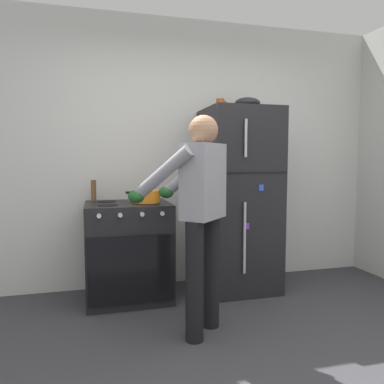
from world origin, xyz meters
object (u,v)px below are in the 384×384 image
pepper_mill (94,190)px  mixing_bowl (247,103)px  coffee_mug (221,104)px  person_cook (198,204)px  refrigerator (239,200)px  stove_range (129,251)px  red_pot (146,196)px

pepper_mill → mixing_bowl: 1.70m
coffee_mug → pepper_mill: bearing=172.9°
person_cook → refrigerator: bearing=51.8°
refrigerator → mixing_bowl: size_ratio=7.14×
coffee_mug → pepper_mill: 1.47m
person_cook → coffee_mug: size_ratio=14.28×
stove_range → person_cook: person_cook is taller
person_cook → stove_range: bearing=118.3°
stove_range → person_cook: (0.44, -0.81, 0.52)m
stove_range → person_cook: bearing=-61.7°
red_pot → person_cook: bearing=-70.2°
stove_range → coffee_mug: 1.65m
stove_range → coffee_mug: (0.91, 0.06, 1.38)m
person_cook → red_pot: person_cook is taller
person_cook → mixing_bowl: size_ratio=6.43×
refrigerator → pepper_mill: size_ratio=8.97×
stove_range → red_pot: (0.16, -0.04, 0.51)m
coffee_mug → mixing_bowl: bearing=-11.0°
pepper_mill → mixing_bowl: (1.46, -0.20, 0.84)m
person_cook → mixing_bowl: 1.40m
red_pot → stove_range: bearing=166.1°
coffee_mug → mixing_bowl: 0.26m
red_pot → coffee_mug: (0.75, 0.10, 0.87)m
stove_range → pepper_mill: pepper_mill is taller
person_cook → mixing_bowl: (0.73, 0.82, 0.87)m
stove_range → person_cook: 1.06m
mixing_bowl → coffee_mug: bearing=169.0°
stove_range → coffee_mug: coffee_mug is taller
red_pot → pepper_mill: pepper_mill is taller
red_pot → mixing_bowl: 1.34m
refrigerator → stove_range: 1.17m
refrigerator → person_cook: size_ratio=1.11×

